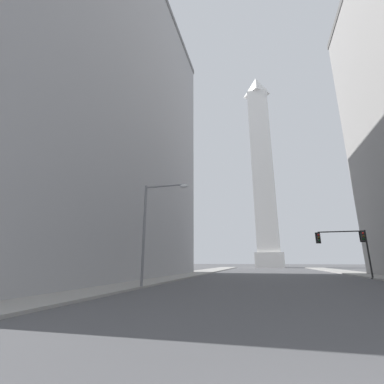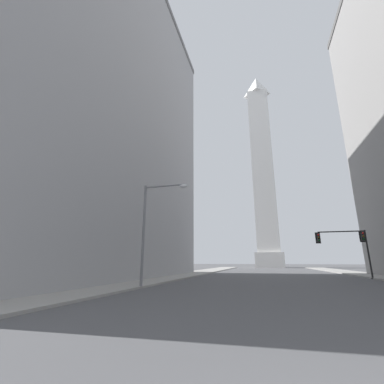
{
  "view_description": "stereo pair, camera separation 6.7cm",
  "coord_description": "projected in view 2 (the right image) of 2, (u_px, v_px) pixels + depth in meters",
  "views": [
    {
      "loc": [
        -1.37,
        -2.34,
        1.88
      ],
      "look_at": [
        -14.04,
        43.73,
        14.84
      ],
      "focal_mm": 24.0,
      "sensor_mm": 36.0,
      "label": 1
    },
    {
      "loc": [
        -1.3,
        -2.32,
        1.88
      ],
      "look_at": [
        -14.04,
        43.73,
        14.84
      ],
      "focal_mm": 24.0,
      "sensor_mm": 36.0,
      "label": 2
    }
  ],
  "objects": [
    {
      "name": "street_lamp",
      "position": [
        151.0,
        221.0,
        19.55
      ],
      "size": [
        3.56,
        0.36,
        7.71
      ],
      "color": "slate",
      "rests_on": "ground_plane"
    },
    {
      "name": "traffic_light_mid_right",
      "position": [
        348.0,
        241.0,
        29.88
      ],
      "size": [
        5.5,
        0.52,
        5.4
      ],
      "color": "black",
      "rests_on": "ground_plane"
    },
    {
      "name": "obelisk",
      "position": [
        262.0,
        166.0,
        90.51
      ],
      "size": [
        8.81,
        8.81,
        70.94
      ],
      "color": "silver",
      "rests_on": "ground_plane"
    },
    {
      "name": "building_left",
      "position": [
        71.0,
        117.0,
        34.33
      ],
      "size": [
        23.92,
        38.19,
        41.03
      ],
      "color": "#9E9EA0",
      "rests_on": "ground_plane"
    },
    {
      "name": "sidewalk_left",
      "position": [
        177.0,
        276.0,
        33.44
      ],
      "size": [
        5.0,
        103.45,
        0.15
      ],
      "primitive_type": "cube",
      "color": "gray",
      "rests_on": "ground_plane"
    }
  ]
}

